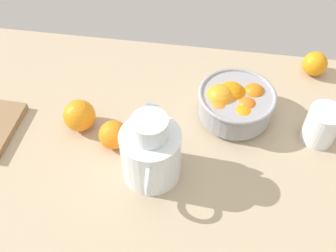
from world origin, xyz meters
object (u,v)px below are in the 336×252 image
at_px(loose_orange_1, 315,64).
at_px(fruit_bowl, 235,104).
at_px(juice_glass, 321,127).
at_px(loose_orange_0, 79,116).
at_px(juice_pitcher, 152,155).
at_px(loose_orange_2, 113,135).

bearing_deg(loose_orange_1, fruit_bowl, -136.94).
relative_size(fruit_bowl, loose_orange_1, 2.85).
relative_size(juice_glass, loose_orange_0, 1.21).
xyz_separation_m(fruit_bowl, loose_orange_0, (-0.41, -0.10, -0.01)).
height_order(fruit_bowl, juice_pitcher, juice_pitcher).
distance_m(juice_pitcher, loose_orange_1, 0.62).
bearing_deg(loose_orange_0, juice_glass, 4.80).
relative_size(juice_pitcher, loose_orange_1, 2.74).
height_order(fruit_bowl, loose_orange_0, fruit_bowl).
relative_size(fruit_bowl, juice_glass, 2.00).
height_order(fruit_bowl, loose_orange_1, fruit_bowl).
bearing_deg(juice_pitcher, loose_orange_1, 45.66).
relative_size(fruit_bowl, juice_pitcher, 1.04).
height_order(fruit_bowl, juice_glass, fruit_bowl).
xyz_separation_m(loose_orange_0, loose_orange_2, (0.11, -0.05, -0.01)).
height_order(juice_glass, loose_orange_0, juice_glass).
height_order(juice_glass, loose_orange_1, juice_glass).
xyz_separation_m(juice_glass, loose_orange_0, (-0.64, -0.05, -0.00)).
distance_m(fruit_bowl, juice_pitcher, 0.29).
bearing_deg(juice_glass, loose_orange_0, -175.20).
bearing_deg(fruit_bowl, loose_orange_0, -166.81).
distance_m(fruit_bowl, loose_orange_2, 0.34).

